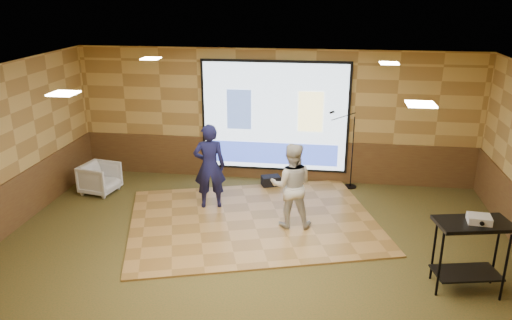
# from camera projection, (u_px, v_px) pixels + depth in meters

# --- Properties ---
(ground) EXTENTS (9.00, 9.00, 0.00)m
(ground) POSITION_uv_depth(u_px,v_px,m) (252.00, 253.00, 8.43)
(ground) COLOR #303E1C
(ground) RESTS_ON ground
(room_shell) EXTENTS (9.04, 7.04, 3.02)m
(room_shell) POSITION_uv_depth(u_px,v_px,m) (252.00, 134.00, 7.74)
(room_shell) COLOR tan
(room_shell) RESTS_ON ground
(wainscot_back) EXTENTS (9.00, 0.04, 0.95)m
(wainscot_back) POSITION_uv_depth(u_px,v_px,m) (274.00, 159.00, 11.53)
(wainscot_back) COLOR #502D1A
(wainscot_back) RESTS_ON ground
(wainscot_left) EXTENTS (0.04, 7.00, 0.95)m
(wainscot_left) POSITION_uv_depth(u_px,v_px,m) (3.00, 211.00, 8.86)
(wainscot_left) COLOR #502D1A
(wainscot_left) RESTS_ON ground
(projector_screen) EXTENTS (3.32, 0.06, 2.52)m
(projector_screen) POSITION_uv_depth(u_px,v_px,m) (275.00, 118.00, 11.16)
(projector_screen) COLOR black
(projector_screen) RESTS_ON room_shell
(downlight_nw) EXTENTS (0.32, 0.32, 0.02)m
(downlight_nw) POSITION_uv_depth(u_px,v_px,m) (151.00, 58.00, 9.42)
(downlight_nw) COLOR #FFEBBF
(downlight_nw) RESTS_ON room_shell
(downlight_ne) EXTENTS (0.32, 0.32, 0.02)m
(downlight_ne) POSITION_uv_depth(u_px,v_px,m) (389.00, 63.00, 8.85)
(downlight_ne) COLOR #FFEBBF
(downlight_ne) RESTS_ON room_shell
(downlight_sw) EXTENTS (0.32, 0.32, 0.02)m
(downlight_sw) POSITION_uv_depth(u_px,v_px,m) (64.00, 93.00, 6.34)
(downlight_sw) COLOR #FFEBBF
(downlight_sw) RESTS_ON room_shell
(downlight_se) EXTENTS (0.32, 0.32, 0.02)m
(downlight_se) POSITION_uv_depth(u_px,v_px,m) (421.00, 104.00, 5.76)
(downlight_se) COLOR #FFEBBF
(downlight_se) RESTS_ON room_shell
(dance_floor) EXTENTS (5.44, 4.71, 0.03)m
(dance_floor) POSITION_uv_depth(u_px,v_px,m) (253.00, 220.00, 9.56)
(dance_floor) COLOR #A2753B
(dance_floor) RESTS_ON ground
(player_left) EXTENTS (0.71, 0.56, 1.72)m
(player_left) POSITION_uv_depth(u_px,v_px,m) (210.00, 166.00, 9.87)
(player_left) COLOR #141640
(player_left) RESTS_ON dance_floor
(player_right) EXTENTS (0.82, 0.67, 1.60)m
(player_right) POSITION_uv_depth(u_px,v_px,m) (291.00, 185.00, 9.07)
(player_right) COLOR beige
(player_right) RESTS_ON dance_floor
(av_table) EXTENTS (1.05, 0.55, 1.10)m
(av_table) POSITION_uv_depth(u_px,v_px,m) (471.00, 241.00, 7.16)
(av_table) COLOR black
(av_table) RESTS_ON ground
(projector) EXTENTS (0.34, 0.29, 0.11)m
(projector) POSITION_uv_depth(u_px,v_px,m) (479.00, 219.00, 7.02)
(projector) COLOR silver
(projector) RESTS_ON av_table
(mic_stand) EXTENTS (0.69, 0.28, 1.75)m
(mic_stand) POSITION_uv_depth(u_px,v_px,m) (349.00, 166.00, 11.04)
(mic_stand) COLOR black
(mic_stand) RESTS_ON ground
(banquet_chair) EXTENTS (0.84, 0.82, 0.65)m
(banquet_chair) POSITION_uv_depth(u_px,v_px,m) (100.00, 178.00, 10.80)
(banquet_chair) COLOR gray
(banquet_chair) RESTS_ON ground
(duffel_bag) EXTENTS (0.47, 0.40, 0.25)m
(duffel_bag) POSITION_uv_depth(u_px,v_px,m) (271.00, 181.00, 11.18)
(duffel_bag) COLOR black
(duffel_bag) RESTS_ON ground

